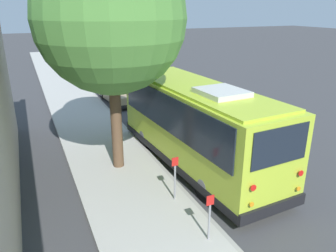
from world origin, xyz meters
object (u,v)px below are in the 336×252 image
(shuttle_bus, at_px, (196,121))
(parked_sedan_black, at_px, (82,65))
(parked_sedan_tan, at_px, (120,93))
(sign_post_far, at_px, (175,178))
(parked_sedan_white, at_px, (64,50))
(sign_post_near, at_px, (209,217))
(parked_sedan_navy, at_px, (97,77))
(parked_sedan_gray, at_px, (72,55))
(street_tree, at_px, (109,7))

(shuttle_bus, relative_size, parked_sedan_black, 2.03)
(parked_sedan_tan, relative_size, sign_post_far, 3.03)
(shuttle_bus, xyz_separation_m, parked_sedan_white, (35.81, 0.48, -1.23))
(sign_post_near, bearing_deg, parked_sedan_navy, -4.19)
(parked_sedan_white, height_order, sign_post_near, sign_post_near)
(shuttle_bus, relative_size, parked_sedan_navy, 1.85)
(parked_sedan_navy, relative_size, parked_sedan_gray, 1.03)
(street_tree, xyz_separation_m, sign_post_near, (-5.29, -0.99, -5.11))
(shuttle_bus, distance_m, parked_sedan_navy, 16.08)
(shuttle_bus, bearing_deg, parked_sedan_black, -2.25)
(parked_sedan_tan, relative_size, street_tree, 0.51)
(parked_sedan_tan, relative_size, sign_post_near, 3.34)
(parked_sedan_white, height_order, sign_post_far, sign_post_far)
(street_tree, relative_size, sign_post_far, 5.98)
(sign_post_near, relative_size, sign_post_far, 0.91)
(parked_sedan_black, relative_size, parked_sedan_white, 0.91)
(parked_sedan_white, xyz_separation_m, sign_post_far, (-37.99, 1.42, 0.31))
(parked_sedan_gray, height_order, sign_post_near, sign_post_near)
(sign_post_far, bearing_deg, street_tree, 17.38)
(shuttle_bus, distance_m, sign_post_far, 3.04)
(parked_sedan_black, height_order, parked_sedan_white, parked_sedan_white)
(parked_sedan_tan, bearing_deg, parked_sedan_black, -3.56)
(shuttle_bus, distance_m, parked_sedan_tan, 10.27)
(parked_sedan_gray, bearing_deg, shuttle_bus, -179.24)
(parked_sedan_tan, distance_m, sign_post_far, 12.50)
(parked_sedan_tan, bearing_deg, parked_sedan_gray, -4.62)
(parked_sedan_gray, bearing_deg, parked_sedan_tan, -179.38)
(shuttle_bus, height_order, sign_post_near, shuttle_bus)
(parked_sedan_white, relative_size, street_tree, 0.54)
(parked_sedan_gray, xyz_separation_m, sign_post_far, (-32.08, 1.64, 0.32))
(parked_sedan_gray, distance_m, parked_sedan_white, 5.92)
(parked_sedan_white, relative_size, sign_post_near, 3.58)
(sign_post_near, height_order, sign_post_far, sign_post_far)
(parked_sedan_tan, xyz_separation_m, parked_sedan_white, (25.62, 0.34, -0.00))
(parked_sedan_tan, xyz_separation_m, street_tree, (-9.19, 2.76, 5.35))
(parked_sedan_tan, distance_m, sign_post_near, 14.59)
(parked_sedan_gray, height_order, street_tree, street_tree)
(parked_sedan_black, height_order, sign_post_near, sign_post_near)
(shuttle_bus, xyz_separation_m, street_tree, (1.00, 2.90, 4.12))
(parked_sedan_tan, relative_size, parked_sedan_white, 0.93)
(parked_sedan_tan, relative_size, parked_sedan_gray, 0.97)
(shuttle_bus, height_order, parked_sedan_tan, shuttle_bus)
(parked_sedan_tan, height_order, street_tree, street_tree)
(shuttle_bus, distance_m, parked_sedan_gray, 29.93)
(parked_sedan_navy, relative_size, parked_sedan_black, 1.10)
(parked_sedan_gray, height_order, parked_sedan_white, parked_sedan_white)
(parked_sedan_gray, bearing_deg, parked_sedan_black, 178.78)
(parked_sedan_white, distance_m, street_tree, 35.31)
(parked_sedan_black, xyz_separation_m, sign_post_far, (-24.88, 1.46, 0.31))
(shuttle_bus, distance_m, parked_sedan_white, 35.84)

